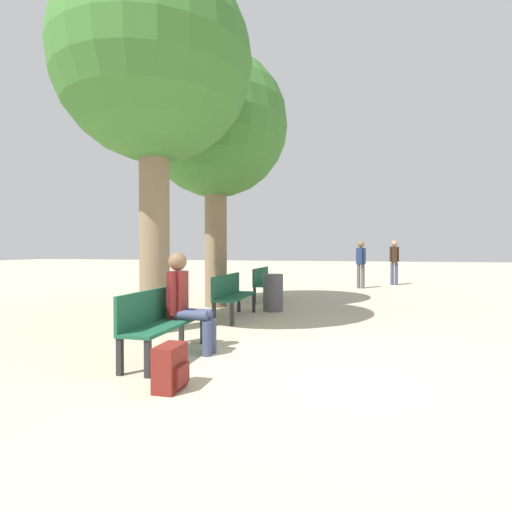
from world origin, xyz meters
TOP-DOWN VIEW (x-y plane):
  - ground_plane at (0.00, 0.00)m, footprint 80.00×80.00m
  - bench_row_0 at (-2.18, 0.27)m, footprint 0.42×1.64m
  - bench_row_1 at (-2.18, 3.19)m, footprint 0.42×1.64m
  - bench_row_2 at (-2.18, 6.10)m, footprint 0.42×1.64m
  - tree_row_0 at (-3.01, 1.66)m, footprint 3.21×3.21m
  - tree_row_1 at (-3.01, 4.60)m, footprint 3.36×3.36m
  - person_seated at (-1.95, 0.53)m, footprint 0.62×0.35m
  - backpack at (-1.53, -0.77)m, footprint 0.25×0.37m
  - pedestrian_near at (0.34, 9.86)m, footprint 0.33×0.29m
  - pedestrian_mid at (1.57, 11.48)m, footprint 0.34×0.24m
  - trash_bin at (-1.57, 4.25)m, footprint 0.44×0.44m

SIDE VIEW (x-z plane):
  - ground_plane at x=0.00m, z-range 0.00..0.00m
  - backpack at x=-1.53m, z-range 0.00..0.43m
  - trash_bin at x=-1.57m, z-range 0.00..0.80m
  - bench_row_0 at x=-2.18m, z-range 0.08..0.93m
  - bench_row_1 at x=-2.18m, z-range 0.08..0.93m
  - bench_row_2 at x=-2.18m, z-range 0.08..0.93m
  - person_seated at x=-1.95m, z-range 0.04..1.35m
  - pedestrian_near at x=0.34m, z-range 0.12..1.73m
  - pedestrian_mid at x=1.57m, z-range 0.12..1.79m
  - tree_row_1 at x=-3.01m, z-range 1.23..7.17m
  - tree_row_0 at x=-3.01m, z-range 1.33..7.33m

